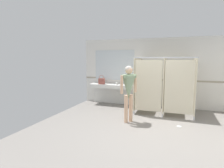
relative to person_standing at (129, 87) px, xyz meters
The scene contains 11 objects.
ground_plane 1.26m from the person_standing, 32.56° to the right, with size 5.98×5.56×0.10m, color gray.
wall_back 2.29m from the person_standing, 76.99° to the left, with size 5.98×0.12×2.64m, color silver.
wall_back_tile_band 2.21m from the person_standing, 76.61° to the left, with size 5.98×0.01×0.06m, color #9E937F.
vanity_counter 2.30m from the person_standing, 121.18° to the left, with size 1.77×0.57×0.95m.
mirror_panel 2.50m from the person_standing, 118.67° to the left, with size 1.67×0.02×1.22m, color silver.
bathroom_stalls 1.55m from the person_standing, 54.04° to the left, with size 1.93×1.37×1.91m.
person_standing is the anchor object (origin of this frame).
handbag 2.31m from the person_standing, 132.49° to the left, with size 0.24×0.12×0.37m.
soap_dispenser 2.62m from the person_standing, 129.63° to the left, with size 0.07×0.07×0.21m.
paper_cup 2.03m from the person_standing, 118.23° to the left, with size 0.07×0.07×0.09m, color white.
floor_drain_cover 1.77m from the person_standing, ahead, with size 0.14×0.14×0.01m, color #B7BABF.
Camera 1 is at (0.82, -4.84, 1.85)m, focal length 29.83 mm.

